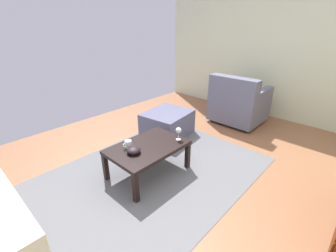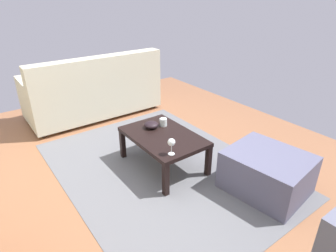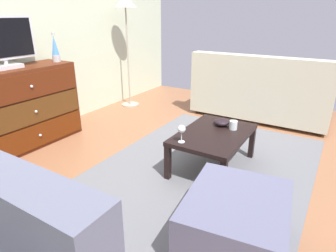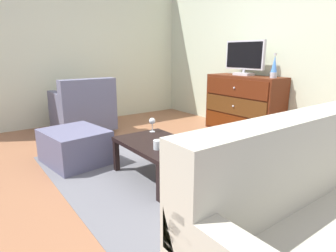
# 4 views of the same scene
# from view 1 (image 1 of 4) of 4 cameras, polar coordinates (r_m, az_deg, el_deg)

# --- Properties ---
(ground_plane) EXTENTS (5.73, 4.64, 0.05)m
(ground_plane) POSITION_cam_1_polar(r_m,az_deg,el_deg) (2.80, 2.47, -11.95)
(ground_plane) COLOR #945F3F
(wall_plain_left) EXTENTS (0.12, 4.64, 2.78)m
(wall_plain_left) POSITION_cam_1_polar(r_m,az_deg,el_deg) (4.59, 26.18, 19.18)
(wall_plain_left) COLOR beige
(wall_plain_left) RESTS_ON ground_plane
(area_rug) EXTENTS (2.60, 1.90, 0.01)m
(area_rug) POSITION_cam_1_polar(r_m,az_deg,el_deg) (2.78, -3.48, -11.58)
(area_rug) COLOR slate
(area_rug) RESTS_ON ground_plane
(coffee_table) EXTENTS (0.87, 0.58, 0.37)m
(coffee_table) POSITION_cam_1_polar(r_m,az_deg,el_deg) (2.61, -5.12, -5.80)
(coffee_table) COLOR black
(coffee_table) RESTS_ON ground_plane
(wine_glass) EXTENTS (0.07, 0.07, 0.16)m
(wine_glass) POSITION_cam_1_polar(r_m,az_deg,el_deg) (2.65, 2.64, -1.19)
(wine_glass) COLOR silver
(wine_glass) RESTS_ON coffee_table
(mug) EXTENTS (0.11, 0.08, 0.08)m
(mug) POSITION_cam_1_polar(r_m,az_deg,el_deg) (2.56, -9.98, -4.49)
(mug) COLOR silver
(mug) RESTS_ON coffee_table
(bowl_decorative) EXTENTS (0.15, 0.15, 0.07)m
(bowl_decorative) POSITION_cam_1_polar(r_m,az_deg,el_deg) (2.45, -8.65, -6.00)
(bowl_decorative) COLOR black
(bowl_decorative) RESTS_ON coffee_table
(armchair) EXTENTS (0.80, 0.82, 0.85)m
(armchair) POSITION_cam_1_polar(r_m,az_deg,el_deg) (4.16, 17.18, 5.50)
(armchair) COLOR #332319
(armchair) RESTS_ON ground_plane
(ottoman) EXTENTS (0.77, 0.69, 0.38)m
(ottoman) POSITION_cam_1_polar(r_m,az_deg,el_deg) (3.56, -0.15, 0.61)
(ottoman) COLOR slate
(ottoman) RESTS_ON ground_plane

